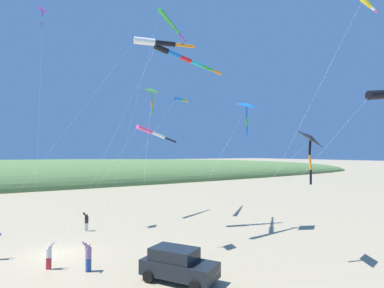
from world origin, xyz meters
The scene contains 17 objects.
ground_plane centered at (0.00, 0.00, 0.00)m, with size 600.00×600.00×0.00m, color tan.
dune_ridge_grassy centered at (55.00, 0.00, 0.00)m, with size 28.00×240.00×11.52m, color #567A42.
parked_car centered at (-8.91, -4.88, 0.95)m, with size 4.65×3.77×1.85m.
cooler_box centered at (-6.75, -5.72, 0.21)m, with size 0.62×0.42×0.42m.
person_child_green_jacket centered at (-4.72, -0.95, 1.02)m, with size 0.52×0.63×1.87m.
person_child_grey_jacket centered at (5.65, -3.35, 0.95)m, with size 0.53×0.61×1.74m.
person_bystander_far centered at (-3.04, 1.04, 0.93)m, with size 0.59×0.61×1.71m.
kite_windsock_green_low_center centered at (-11.02, -20.95, 19.01)m, with size 2.20×15.65×19.35m.
kite_windsock_blue_topmost centered at (3.61, -9.39, 18.18)m, with size 2.37×18.77×18.55m.
kite_delta_orange_high_right centered at (-1.78, -16.48, 11.77)m, with size 6.13×12.91×12.28m.
kite_windsock_small_distant centered at (8.54, -15.23, 13.68)m, with size 5.44×14.65×14.26m.
kite_delta_purple_drifting centered at (8.65, 0.22, 21.00)m, with size 9.10×2.10×21.38m.
kite_windsock_long_streamer_left centered at (9.00, -11.50, 9.62)m, with size 12.70×16.69×10.38m.
kite_windsock_white_trailing centered at (-0.73, -9.83, 15.65)m, with size 3.98×15.71×16.37m.
kite_windsock_yellow_midlevel centered at (2.07, -10.17, 19.80)m, with size 5.21×9.85×20.12m.
kite_delta_magenta_far_left centered at (-2.72, -6.08, 11.94)m, with size 6.25×4.25×12.22m.
kite_delta_teal_far_right centered at (-10.99, -13.91, 8.15)m, with size 6.68×7.24×8.80m.
Camera 1 is at (-24.75, 4.05, 7.26)m, focal length 29.78 mm.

